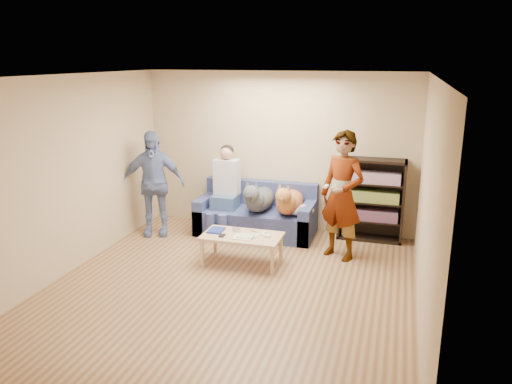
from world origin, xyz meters
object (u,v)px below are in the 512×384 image
(notebook_blue, at_px, (216,230))
(bookshelf, at_px, (371,198))
(person_seated, at_px, (225,187))
(dog_tan, at_px, (289,201))
(coffee_table, at_px, (242,238))
(person_standing_left, at_px, (153,183))
(dog_gray, at_px, (259,199))
(camera_silver, at_px, (236,230))
(sofa, at_px, (257,217))
(person_standing_right, at_px, (342,196))

(notebook_blue, xyz_separation_m, bookshelf, (2.04, 1.45, 0.25))
(notebook_blue, bearing_deg, bookshelf, 35.32)
(person_seated, distance_m, bookshelf, 2.33)
(dog_tan, relative_size, coffee_table, 1.05)
(notebook_blue, xyz_separation_m, person_seated, (-0.26, 1.09, 0.34))
(dog_tan, distance_m, bookshelf, 1.30)
(person_standing_left, relative_size, notebook_blue, 6.56)
(dog_gray, height_order, bookshelf, bookshelf)
(camera_silver, relative_size, coffee_table, 0.10)
(person_seated, xyz_separation_m, bookshelf, (2.30, 0.36, -0.09))
(bookshelf, bearing_deg, camera_silver, -142.00)
(sofa, distance_m, person_seated, 0.71)
(person_standing_left, relative_size, person_seated, 1.16)
(dog_gray, distance_m, bookshelf, 1.77)
(notebook_blue, bearing_deg, camera_silver, 14.04)
(person_seated, height_order, coffee_table, person_seated)
(person_standing_right, distance_m, dog_gray, 1.47)
(person_standing_left, height_order, notebook_blue, person_standing_left)
(person_standing_left, relative_size, camera_silver, 15.50)
(person_standing_left, bearing_deg, notebook_blue, -47.38)
(notebook_blue, relative_size, dog_gray, 0.21)
(person_standing_right, height_order, dog_gray, person_standing_right)
(camera_silver, height_order, bookshelf, bookshelf)
(person_standing_left, bearing_deg, person_seated, -0.08)
(bookshelf, bearing_deg, sofa, -172.60)
(person_standing_left, bearing_deg, dog_tan, -10.32)
(coffee_table, bearing_deg, person_seated, 119.94)
(person_standing_left, xyz_separation_m, notebook_blue, (1.34, -0.70, -0.42))
(person_standing_left, height_order, sofa, person_standing_left)
(notebook_blue, xyz_separation_m, sofa, (0.24, 1.22, -0.15))
(notebook_blue, distance_m, person_seated, 1.17)
(sofa, bearing_deg, camera_silver, -88.24)
(person_seated, bearing_deg, person_standing_right, -14.85)
(sofa, relative_size, bookshelf, 1.46)
(notebook_blue, bearing_deg, dog_tan, 52.53)
(dog_tan, distance_m, coffee_table, 1.21)
(sofa, xyz_separation_m, dog_tan, (0.57, -0.16, 0.35))
(notebook_blue, height_order, dog_tan, dog_tan)
(notebook_blue, relative_size, coffee_table, 0.24)
(dog_gray, bearing_deg, sofa, 115.27)
(bookshelf, bearing_deg, person_seated, -171.10)
(dog_gray, distance_m, dog_tan, 0.49)
(notebook_blue, height_order, bookshelf, bookshelf)
(person_standing_right, distance_m, bookshelf, 0.98)
(sofa, xyz_separation_m, dog_gray, (0.08, -0.16, 0.36))
(dog_gray, bearing_deg, coffee_table, -85.93)
(dog_tan, bearing_deg, coffee_table, -110.34)
(camera_silver, bearing_deg, sofa, 91.76)
(camera_silver, distance_m, person_seated, 1.20)
(sofa, relative_size, dog_tan, 1.64)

